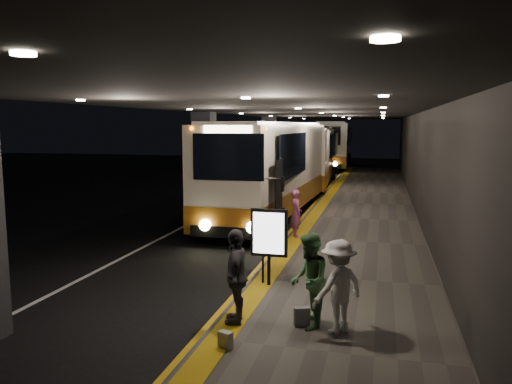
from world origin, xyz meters
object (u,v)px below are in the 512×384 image
at_px(bag_polka, 302,316).
at_px(info_sign, 269,234).
at_px(passenger_waiting_grey, 236,276).
at_px(bag_plain, 226,340).
at_px(passenger_waiting_white, 338,286).
at_px(passenger_waiting_green, 309,280).
at_px(coach_third, 333,146).
at_px(stanchion_post, 263,260).
at_px(coach_main, 271,173).
at_px(passenger_boarding, 296,213).
at_px(coach_second, 311,159).

distance_m(bag_polka, info_sign, 2.64).
height_order(passenger_waiting_grey, bag_plain, passenger_waiting_grey).
bearing_deg(passenger_waiting_white, bag_polka, -57.40).
bearing_deg(bag_polka, passenger_waiting_green, -2.69).
bearing_deg(coach_third, stanchion_post, -90.21).
distance_m(passenger_waiting_green, info_sign, 2.52).
bearing_deg(passenger_waiting_green, bag_plain, -52.41).
bearing_deg(stanchion_post, coach_main, 101.31).
bearing_deg(passenger_waiting_green, stanchion_post, -156.31).
height_order(passenger_boarding, bag_plain, passenger_boarding).
bearing_deg(stanchion_post, bag_plain, -86.82).
xyz_separation_m(bag_plain, stanchion_post, (-0.20, 3.54, 0.42)).
bearing_deg(coach_second, passenger_waiting_white, -84.16).
bearing_deg(passenger_boarding, info_sign, 158.32).
bearing_deg(passenger_waiting_grey, info_sign, 165.63).
bearing_deg(passenger_waiting_grey, coach_second, 172.87).
distance_m(coach_third, stanchion_post, 35.40).
height_order(coach_third, passenger_waiting_green, coach_third).
distance_m(coach_third, info_sign, 35.52).
bearing_deg(passenger_waiting_white, passenger_waiting_green, -58.95).
bearing_deg(passenger_waiting_green, passenger_waiting_grey, -92.71).
bearing_deg(coach_third, bag_plain, -90.18).
distance_m(passenger_boarding, passenger_waiting_white, 7.71).
xyz_separation_m(passenger_waiting_green, bag_plain, (-1.22, -1.25, -0.74)).
height_order(coach_main, passenger_waiting_green, coach_main).
bearing_deg(passenger_waiting_green, info_sign, -158.16).
xyz_separation_m(passenger_waiting_green, stanchion_post, (-1.42, 2.29, -0.32)).
distance_m(coach_third, passenger_waiting_white, 37.92).
xyz_separation_m(coach_third, passenger_boarding, (1.68, -30.29, -1.00)).
xyz_separation_m(coach_main, passenger_waiting_white, (3.86, -11.89, -0.86)).
distance_m(coach_second, passenger_waiting_green, 23.15).
bearing_deg(bag_polka, coach_third, 94.61).
relative_size(coach_main, passenger_waiting_white, 7.35).
bearing_deg(passenger_boarding, bag_plain, 157.45).
distance_m(coach_second, passenger_waiting_white, 23.33).
xyz_separation_m(coach_second, passenger_boarding, (1.67, -15.59, -0.77)).
relative_size(bag_plain, stanchion_post, 0.26).
bearing_deg(coach_main, bag_plain, -78.59).
bearing_deg(coach_second, coach_main, -94.13).
xyz_separation_m(coach_third, bag_polka, (3.04, -37.61, -1.63)).
xyz_separation_m(bag_polka, info_sign, (-1.12, 2.15, 1.05)).
bearing_deg(stanchion_post, passenger_waiting_grey, -88.55).
height_order(coach_third, info_sign, coach_third).
xyz_separation_m(coach_third, passenger_waiting_green, (3.16, -37.62, -0.92)).
height_order(passenger_waiting_white, stanchion_post, passenger_waiting_white).
xyz_separation_m(coach_second, passenger_waiting_green, (3.15, -22.92, -0.69)).
bearing_deg(bag_polka, passenger_waiting_white, -9.37).
relative_size(coach_third, passenger_waiting_grey, 7.21).
bearing_deg(passenger_waiting_grey, passenger_waiting_white, 79.18).
xyz_separation_m(passenger_boarding, bag_plain, (0.26, -8.59, -0.66)).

